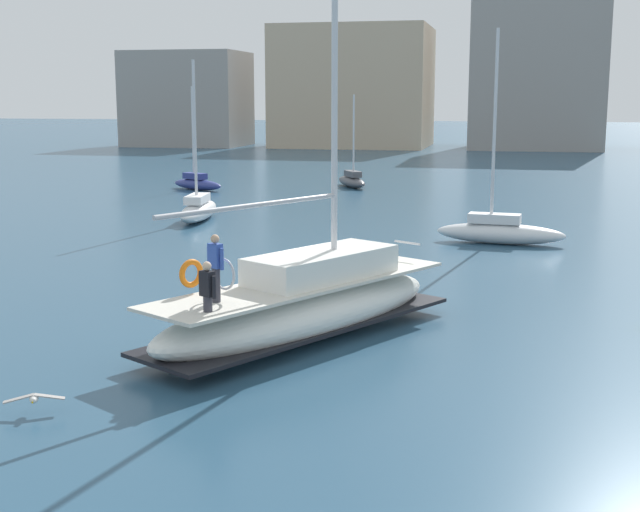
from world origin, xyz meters
The scene contains 8 objects.
ground_plane centered at (0.00, 0.00, 0.00)m, with size 400.00×400.00×0.00m, color #284C66.
main_sailboat centered at (1.38, -1.84, 0.92)m, with size 6.83×9.53×13.88m.
moored_sloop_near centered at (-14.13, 31.48, 0.50)m, with size 4.39×2.94×6.79m.
moored_sloop_far centered at (5.97, 14.04, 0.60)m, with size 5.48×1.84×8.87m.
moored_cutter_right centered at (-8.92, 17.91, 0.59)m, with size 2.09×5.79×7.88m.
moored_ketch_distant centered at (-4.37, 35.42, 0.50)m, with size 3.17×4.47×6.26m.
seagull centered at (-2.50, -8.27, 0.32)m, with size 1.11×0.61×0.17m.
waterfront_buildings centered at (4.45, 83.16, 9.22)m, with size 80.06×18.27×23.40m.
Camera 1 is at (6.47, -22.69, 6.12)m, focal length 48.48 mm.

